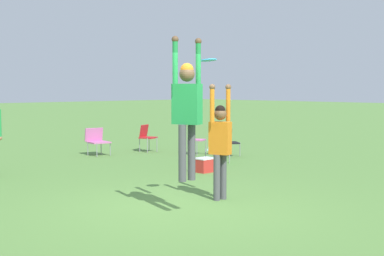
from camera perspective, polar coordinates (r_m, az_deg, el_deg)
name	(u,v)px	position (r m, az deg, el deg)	size (l,w,h in m)	color
ground_plane	(183,209)	(8.83, -0.95, -8.62)	(120.00, 120.00, 0.00)	#56843D
person_jumping	(187,105)	(8.17, -0.54, 2.51)	(0.59, 0.48, 2.20)	#4C4C51
person_defending	(220,139)	(9.38, 3.02, -1.21)	(0.52, 0.41, 2.04)	#4C4C51
frisbee	(209,60)	(8.81, 1.77, 7.25)	(0.27, 0.27, 0.04)	#2D9EDB
camping_chair_0	(146,135)	(16.56, -4.88, -0.77)	(0.58, 0.63, 0.83)	gray
camping_chair_2	(195,136)	(15.83, 0.28, -0.85)	(0.61, 0.67, 0.94)	gray
camping_chair_3	(215,145)	(14.04, 2.42, -1.83)	(0.73, 0.82, 0.85)	gray
camping_chair_4	(227,140)	(15.46, 3.74, -1.30)	(0.71, 0.78, 0.78)	gray
camping_chair_5	(97,139)	(15.89, -10.11, -1.22)	(0.63, 0.67, 0.80)	gray
cooler_box	(205,165)	(12.58, 1.37, -3.95)	(0.46, 0.37, 0.33)	red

